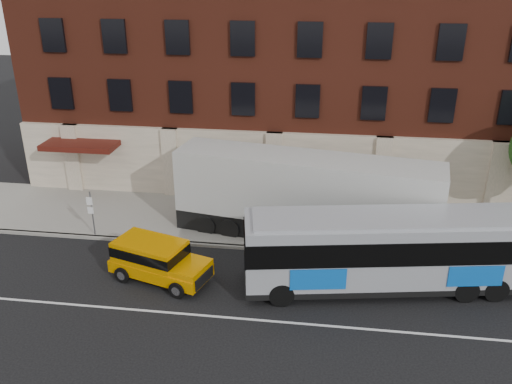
# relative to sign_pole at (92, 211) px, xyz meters

# --- Properties ---
(ground) EXTENTS (120.00, 120.00, 0.00)m
(ground) POSITION_rel_sign_pole_xyz_m (8.50, -6.15, -1.45)
(ground) COLOR black
(ground) RESTS_ON ground
(sidewalk) EXTENTS (60.00, 6.00, 0.15)m
(sidewalk) POSITION_rel_sign_pole_xyz_m (8.50, 2.85, -1.38)
(sidewalk) COLOR gray
(sidewalk) RESTS_ON ground
(kerb) EXTENTS (60.00, 0.25, 0.15)m
(kerb) POSITION_rel_sign_pole_xyz_m (8.50, -0.15, -1.38)
(kerb) COLOR gray
(kerb) RESTS_ON ground
(lane_line) EXTENTS (60.00, 0.12, 0.01)m
(lane_line) POSITION_rel_sign_pole_xyz_m (8.50, -5.65, -1.45)
(lane_line) COLOR silver
(lane_line) RESTS_ON ground
(building) EXTENTS (30.00, 12.10, 15.00)m
(building) POSITION_rel_sign_pole_xyz_m (8.49, 10.77, 6.13)
(building) COLOR maroon
(building) RESTS_ON sidewalk
(sign_pole) EXTENTS (0.30, 0.20, 2.50)m
(sign_pole) POSITION_rel_sign_pole_xyz_m (0.00, 0.00, 0.00)
(sign_pole) COLOR slate
(sign_pole) RESTS_ON ground
(city_bus) EXTENTS (12.59, 4.72, 3.38)m
(city_bus) POSITION_rel_sign_pole_xyz_m (14.32, -2.59, 0.41)
(city_bus) COLOR #989BA2
(city_bus) RESTS_ON ground
(yellow_suv) EXTENTS (4.71, 3.00, 1.75)m
(yellow_suv) POSITION_rel_sign_pole_xyz_m (4.30, -3.25, -0.45)
(yellow_suv) COLOR orange
(yellow_suv) RESTS_ON ground
(shipping_container) EXTENTS (13.14, 4.82, 4.29)m
(shipping_container) POSITION_rel_sign_pole_xyz_m (10.49, 1.45, 0.67)
(shipping_container) COLOR black
(shipping_container) RESTS_ON ground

